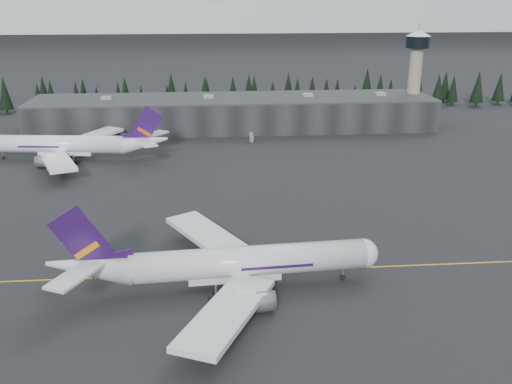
{
  "coord_description": "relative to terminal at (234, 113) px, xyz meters",
  "views": [
    {
      "loc": [
        -10.55,
        -102.78,
        52.13
      ],
      "look_at": [
        0.0,
        20.0,
        9.0
      ],
      "focal_mm": 40.0,
      "sensor_mm": 36.0,
      "label": 1
    }
  ],
  "objects": [
    {
      "name": "control_tower",
      "position": [
        75.0,
        3.0,
        17.11
      ],
      "size": [
        10.0,
        10.0,
        37.7
      ],
      "color": "gray",
      "rests_on": "ground"
    },
    {
      "name": "taxiline",
      "position": [
        0.0,
        -127.0,
        -6.29
      ],
      "size": [
        400.0,
        0.4,
        0.02
      ],
      "primitive_type": "cube",
      "color": "gold",
      "rests_on": "ground"
    },
    {
      "name": "treeline",
      "position": [
        0.0,
        37.0,
        1.2
      ],
      "size": [
        360.0,
        20.0,
        15.0
      ],
      "primitive_type": "cube",
      "color": "black",
      "rests_on": "ground"
    },
    {
      "name": "jet_main",
      "position": [
        -8.97,
        -133.12,
        -1.22
      ],
      "size": [
        61.28,
        56.44,
        18.01
      ],
      "rotation": [
        0.0,
        0.0,
        0.06
      ],
      "color": "silver",
      "rests_on": "ground"
    },
    {
      "name": "ground",
      "position": [
        0.0,
        -125.0,
        -6.3
      ],
      "size": [
        1400.0,
        1400.0,
        0.0
      ],
      "primitive_type": "plane",
      "color": "black",
      "rests_on": "ground"
    },
    {
      "name": "gse_vehicle_b",
      "position": [
        5.42,
        -24.38,
        -5.62
      ],
      "size": [
        4.29,
        3.4,
        1.37
      ],
      "primitive_type": "imported",
      "rotation": [
        0.0,
        0.0,
        -1.05
      ],
      "color": "silver",
      "rests_on": "ground"
    },
    {
      "name": "gse_vehicle_a",
      "position": [
        -35.1,
        -27.95,
        -5.66
      ],
      "size": [
        3.81,
        5.1,
        1.29
      ],
      "primitive_type": "imported",
      "rotation": [
        0.0,
        0.0,
        0.41
      ],
      "color": "silver",
      "rests_on": "ground"
    },
    {
      "name": "jet_parked",
      "position": [
        -54.74,
        -42.31,
        -1.12
      ],
      "size": [
        62.32,
        57.23,
        18.36
      ],
      "rotation": [
        0.0,
        0.0,
        3.02
      ],
      "color": "white",
      "rests_on": "ground"
    },
    {
      "name": "terminal",
      "position": [
        0.0,
        0.0,
        0.0
      ],
      "size": [
        160.0,
        30.0,
        12.6
      ],
      "color": "black",
      "rests_on": "ground"
    },
    {
      "name": "mountain_ridge",
      "position": [
        0.0,
        875.0,
        -6.3
      ],
      "size": [
        4400.0,
        900.0,
        420.0
      ],
      "primitive_type": null,
      "color": "white",
      "rests_on": "ground"
    }
  ]
}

